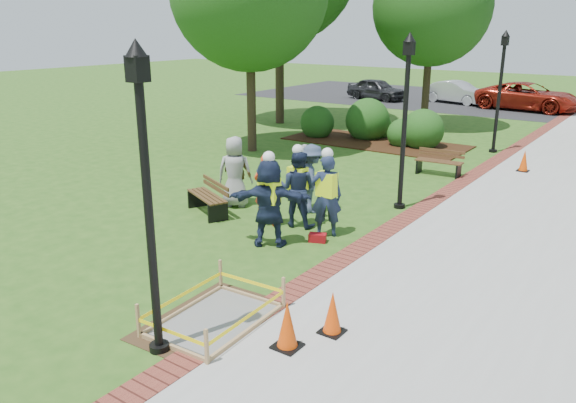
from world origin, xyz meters
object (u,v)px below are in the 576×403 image
Objects in this scene: bench_near at (208,204)px; lamp_near at (146,182)px; cone_front at (287,326)px; hivis_worker_b at (327,193)px; hivis_worker_c at (298,186)px; hivis_worker_a at (269,200)px; wet_concrete_pad at (215,309)px.

bench_near is 6.43m from lamp_near.
cone_front is 4.63m from hivis_worker_b.
bench_near is 2.43m from hivis_worker_c.
hivis_worker_a is at bearing -81.35° from hivis_worker_c.
lamp_near reaches higher than bench_near.
lamp_near is 2.24× the size of hivis_worker_c.
lamp_near is at bearing -53.30° from bench_near.
wet_concrete_pad is at bearing -71.54° from hivis_worker_c.
hivis_worker_b is at bearing 98.10° from wet_concrete_pad.
wet_concrete_pad is 5.32m from bench_near.
hivis_worker_c is at bearing 98.65° from hivis_worker_a.
lamp_near is 5.49m from hivis_worker_b.
cone_front is 5.18m from hivis_worker_c.
bench_near is 0.80× the size of hivis_worker_b.
hivis_worker_c is (-0.86, 0.15, -0.03)m from hivis_worker_b.
hivis_worker_c is (-1.46, 4.37, 0.71)m from wet_concrete_pad.
hivis_worker_b is at bearing 95.31° from lamp_near.
cone_front is at bearing 37.04° from lamp_near.
hivis_worker_c is at bearing 108.46° from wet_concrete_pad.
bench_near is at bearing -172.32° from hivis_worker_b.
hivis_worker_a is (-1.26, 3.06, 0.76)m from wet_concrete_pad.
bench_near is at bearing -165.72° from hivis_worker_c.
hivis_worker_c reaches higher than cone_front.
wet_concrete_pad is 0.56× the size of lamp_near.
cone_front is at bearing 2.37° from wet_concrete_pad.
hivis_worker_a is 1.34m from hivis_worker_b.
bench_near is at bearing 134.38° from wet_concrete_pad.
lamp_near is (3.61, -4.84, 2.22)m from bench_near.
hivis_worker_c is at bearing 14.28° from bench_near.
hivis_worker_b reaches higher than hivis_worker_c.
hivis_worker_b reaches higher than bench_near.
wet_concrete_pad is 3.39m from hivis_worker_a.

